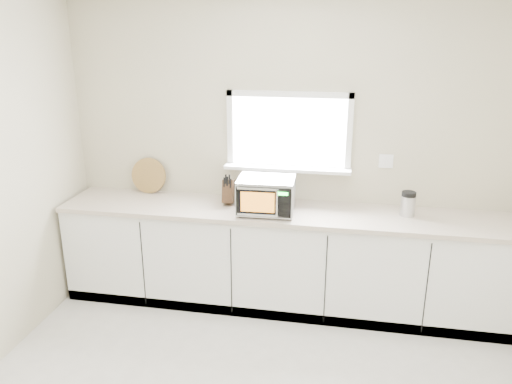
# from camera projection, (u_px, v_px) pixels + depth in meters

# --- Properties ---
(back_wall) EXTENTS (4.00, 0.17, 2.70)m
(back_wall) POSITION_uv_depth(u_px,v_px,m) (289.00, 152.00, 4.45)
(back_wall) COLOR #B0A78B
(back_wall) RESTS_ON ground
(cabinets) EXTENTS (3.92, 0.60, 0.88)m
(cabinets) POSITION_uv_depth(u_px,v_px,m) (282.00, 260.00, 4.46)
(cabinets) COLOR white
(cabinets) RESTS_ON ground
(countertop) EXTENTS (3.92, 0.64, 0.04)m
(countertop) POSITION_uv_depth(u_px,v_px,m) (283.00, 212.00, 4.31)
(countertop) COLOR beige
(countertop) RESTS_ON cabinets
(microwave) EXTENTS (0.48, 0.40, 0.30)m
(microwave) POSITION_uv_depth(u_px,v_px,m) (266.00, 195.00, 4.20)
(microwave) COLOR black
(microwave) RESTS_ON countertop
(knife_block) EXTENTS (0.11, 0.20, 0.28)m
(knife_block) POSITION_uv_depth(u_px,v_px,m) (228.00, 191.00, 4.42)
(knife_block) COLOR #3F2716
(knife_block) RESTS_ON countertop
(cutting_board) EXTENTS (0.34, 0.08, 0.33)m
(cutting_board) POSITION_uv_depth(u_px,v_px,m) (149.00, 175.00, 4.71)
(cutting_board) COLOR olive
(cutting_board) RESTS_ON countertop
(coffee_grinder) EXTENTS (0.14, 0.14, 0.21)m
(coffee_grinder) POSITION_uv_depth(u_px,v_px,m) (408.00, 204.00, 4.15)
(coffee_grinder) COLOR #B3B5BA
(coffee_grinder) RESTS_ON countertop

